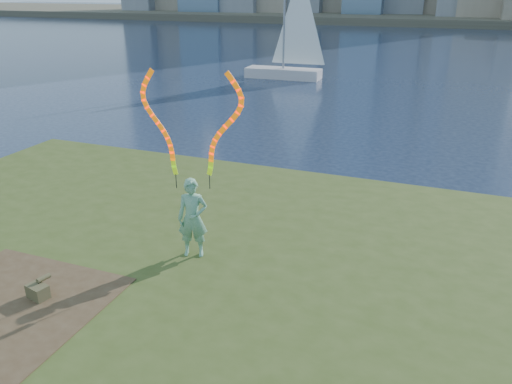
% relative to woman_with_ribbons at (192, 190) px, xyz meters
% --- Properties ---
extents(ground, '(320.00, 320.00, 0.00)m').
position_rel_woman_with_ribbons_xyz_m(ground, '(0.02, 0.43, -2.21)').
color(ground, '#17233B').
rests_on(ground, ground).
extents(grassy_knoll, '(20.00, 18.00, 0.80)m').
position_rel_woman_with_ribbons_xyz_m(grassy_knoll, '(0.02, -1.87, -1.87)').
color(grassy_knoll, '#3B4B1B').
rests_on(grassy_knoll, ground).
extents(dirt_patch, '(3.20, 3.00, 0.02)m').
position_rel_woman_with_ribbons_xyz_m(dirt_patch, '(-2.18, -2.77, -1.40)').
color(dirt_patch, '#47331E').
rests_on(dirt_patch, grassy_knoll).
extents(far_shore, '(320.00, 40.00, 1.20)m').
position_rel_woman_with_ribbons_xyz_m(far_shore, '(0.02, 95.43, -1.61)').
color(far_shore, '#4E4939').
rests_on(far_shore, ground).
extents(woman_with_ribbons, '(1.96, 0.73, 4.03)m').
position_rel_woman_with_ribbons_xyz_m(woman_with_ribbons, '(0.00, 0.00, 0.00)').
color(woman_with_ribbons, '#1B7941').
rests_on(woman_with_ribbons, grassy_knoll).
extents(canvas_bag, '(0.42, 0.48, 0.36)m').
position_rel_woman_with_ribbons_xyz_m(canvas_bag, '(-1.83, -2.40, -1.26)').
color(canvas_bag, '#444327').
rests_on(canvas_bag, grassy_knoll).
extents(sailboat, '(5.46, 1.75, 8.27)m').
position_rel_woman_with_ribbons_xyz_m(sailboat, '(-6.09, 25.25, -0.78)').
color(sailboat, silver).
rests_on(sailboat, ground).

